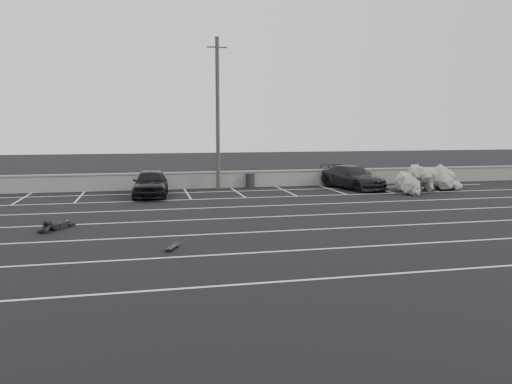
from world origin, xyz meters
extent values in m
plane|color=black|center=(0.00, 0.00, 0.00)|extent=(120.00, 120.00, 0.00)
cube|color=gray|center=(0.00, 14.00, 0.50)|extent=(50.00, 0.35, 1.00)
cube|color=gray|center=(0.00, 14.00, 1.02)|extent=(50.00, 0.45, 0.08)
cube|color=silver|center=(0.00, -6.00, 0.00)|extent=(36.00, 0.10, 0.01)
cube|color=silver|center=(0.00, -3.00, 0.00)|extent=(36.00, 0.10, 0.01)
cube|color=silver|center=(0.00, 0.00, 0.00)|extent=(36.00, 0.10, 0.01)
cube|color=silver|center=(0.00, 3.00, 0.00)|extent=(36.00, 0.10, 0.01)
cube|color=silver|center=(0.00, 6.00, 0.00)|extent=(36.00, 0.10, 0.01)
cube|color=silver|center=(0.00, 9.00, 0.00)|extent=(36.00, 0.10, 0.01)
cube|color=silver|center=(0.00, 12.00, 0.00)|extent=(36.00, 0.10, 0.01)
cube|color=silver|center=(-11.00, 11.50, 0.00)|extent=(0.10, 5.00, 0.01)
cube|color=silver|center=(-8.00, 11.50, 0.00)|extent=(0.10, 5.00, 0.01)
cube|color=silver|center=(-5.00, 11.50, 0.00)|extent=(0.10, 5.00, 0.01)
cube|color=silver|center=(-2.00, 11.50, 0.00)|extent=(0.10, 5.00, 0.01)
cube|color=silver|center=(1.00, 11.50, 0.00)|extent=(0.10, 5.00, 0.01)
cube|color=silver|center=(4.00, 11.50, 0.00)|extent=(0.10, 5.00, 0.01)
cube|color=silver|center=(7.00, 11.50, 0.00)|extent=(0.10, 5.00, 0.01)
cube|color=silver|center=(10.00, 11.50, 0.00)|extent=(0.10, 5.00, 0.01)
cube|color=silver|center=(13.00, 11.50, 0.00)|extent=(0.10, 5.00, 0.01)
imported|color=black|center=(-4.10, 10.73, 0.77)|extent=(2.18, 4.66, 1.54)
imported|color=black|center=(8.50, 11.66, 0.73)|extent=(3.27, 5.36, 1.45)
cylinder|color=#4C4238|center=(0.10, 13.20, 4.66)|extent=(0.25, 0.25, 9.33)
cube|color=#4C4238|center=(0.10, 13.20, 8.70)|extent=(1.24, 0.08, 0.08)
cylinder|color=#272629|center=(2.24, 13.60, 0.44)|extent=(0.57, 0.57, 0.88)
cylinder|color=#272629|center=(2.24, 13.60, 0.90)|extent=(0.63, 0.63, 0.05)
cube|color=black|center=(-3.65, -1.99, 0.08)|extent=(0.50, 0.79, 0.02)
cube|color=#272629|center=(-3.55, -1.75, 0.05)|extent=(0.17, 0.11, 0.04)
cube|color=#272629|center=(-3.76, -2.22, 0.05)|extent=(0.17, 0.11, 0.04)
cylinder|color=black|center=(-3.63, -1.71, 0.03)|extent=(0.05, 0.06, 0.06)
cylinder|color=black|center=(-3.46, -1.79, 0.03)|extent=(0.05, 0.06, 0.06)
cylinder|color=black|center=(-3.84, -2.18, 0.03)|extent=(0.05, 0.06, 0.06)
cylinder|color=black|center=(-3.67, -2.26, 0.03)|extent=(0.05, 0.06, 0.06)
camera|label=1|loc=(-4.47, -17.71, 3.85)|focal=35.00mm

